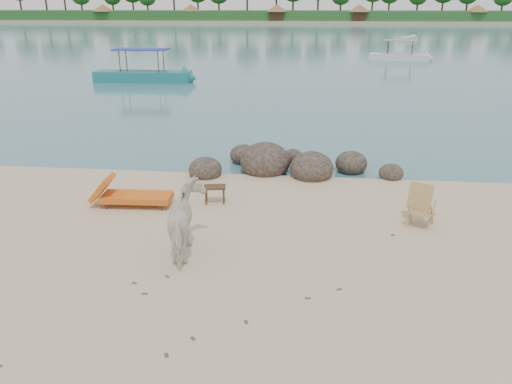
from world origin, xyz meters
TOP-DOWN VIEW (x-y plane):
  - water at (0.00, 90.00)m, footprint 400.00×400.00m
  - far_shore at (0.00, 170.00)m, footprint 420.00×90.00m
  - far_scenery at (0.03, 136.70)m, footprint 420.00×18.00m
  - boulders at (0.94, 6.46)m, footprint 6.24×2.76m
  - cow at (-0.64, 0.94)m, footprint 1.08×1.79m
  - side_table at (-0.62, 3.69)m, footprint 0.59×0.43m
  - lounge_chair at (-2.52, 3.31)m, footprint 2.17×0.84m
  - deck_chair at (4.26, 2.81)m, footprint 0.81×0.83m
  - boat_near at (-9.26, 24.36)m, footprint 7.06×1.81m
  - boat_mid at (9.55, 39.69)m, footprint 6.08×2.53m
  - boat_far at (15.10, 67.16)m, footprint 3.60×5.07m
  - dead_leaves at (-0.58, -0.56)m, footprint 8.10×7.45m

SIDE VIEW (x-z plane):
  - water at x=0.00m, z-range 0.00..0.00m
  - far_shore at x=0.00m, z-range -0.70..0.70m
  - dead_leaves at x=-0.58m, z-range 0.01..0.01m
  - boulders at x=0.94m, z-range -0.35..0.78m
  - side_table at x=-0.62m, z-range 0.00..0.44m
  - boat_far at x=15.10m, z-range 0.00..0.60m
  - lounge_chair at x=-2.52m, z-range 0.00..0.64m
  - deck_chair at x=4.26m, z-range 0.00..0.90m
  - cow at x=-0.64m, z-range 0.00..1.41m
  - boat_mid at x=9.55m, z-range 0.00..2.89m
  - boat_near at x=-9.26m, z-range 0.00..3.40m
  - far_scenery at x=0.03m, z-range -1.61..7.89m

